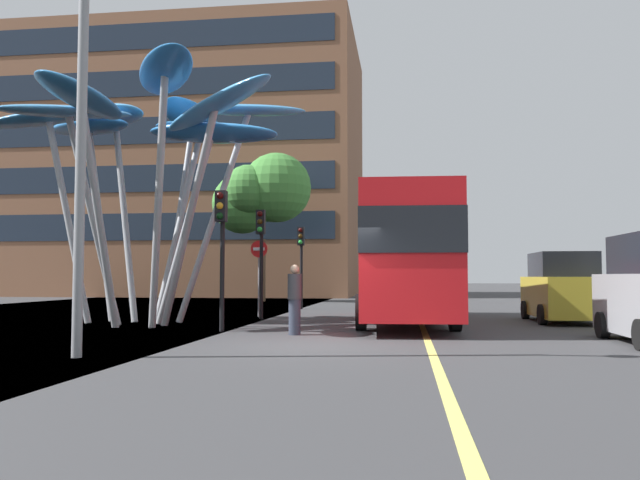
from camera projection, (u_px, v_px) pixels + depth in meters
ground at (286, 347)px, 13.16m from camera, size 120.00×240.00×0.10m
red_bus at (403, 253)px, 19.49m from camera, size 3.00×10.79×3.89m
leaf_sculpture at (151, 129)px, 19.53m from camera, size 10.10×10.58×7.64m
traffic_light_kerb_near at (221, 229)px, 16.40m from camera, size 0.28×0.42×3.60m
traffic_light_kerb_far at (261, 240)px, 21.09m from camera, size 0.28×0.42×3.60m
traffic_light_island_mid at (301, 249)px, 27.55m from camera, size 0.28×0.42×3.54m
car_parked_mid at (563, 289)px, 19.74m from camera, size 2.00×4.23×2.15m
street_lamp at (105, 89)px, 11.29m from camera, size 1.83×0.44×7.32m
tree_pavement_near at (262, 194)px, 36.16m from camera, size 5.72×4.66×8.36m
tree_pavement_far at (241, 205)px, 44.39m from camera, size 4.76×3.77×8.20m
pedestrian at (295, 299)px, 15.42m from camera, size 0.34×0.34×1.69m
no_entry_sign at (259, 266)px, 22.36m from camera, size 0.60×0.12×2.67m
backdrop_building at (186, 170)px, 50.36m from camera, size 26.87×15.01×19.54m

